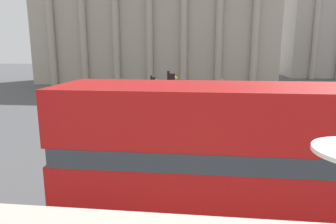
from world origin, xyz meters
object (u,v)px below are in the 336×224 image
(traffic_light_near, at_px, (170,104))
(traffic_light_mid, at_px, (153,93))
(double_decker_bus, at_px, (267,158))
(pedestrian_red, at_px, (157,88))
(pedestrian_white, at_px, (222,83))
(plaza_building_left, at_px, (157,24))

(traffic_light_near, height_order, traffic_light_mid, traffic_light_near)
(double_decker_bus, bearing_deg, pedestrian_red, 106.53)
(traffic_light_near, relative_size, pedestrian_white, 2.25)
(traffic_light_near, relative_size, pedestrian_red, 2.57)
(traffic_light_near, xyz_separation_m, traffic_light_mid, (-1.83, 6.57, -0.47))
(double_decker_bus, relative_size, pedestrian_red, 6.57)
(traffic_light_near, bearing_deg, pedestrian_red, 99.99)
(traffic_light_near, height_order, pedestrian_white, traffic_light_near)
(plaza_building_left, relative_size, traffic_light_mid, 10.50)
(traffic_light_mid, relative_size, pedestrian_white, 1.83)
(double_decker_bus, bearing_deg, pedestrian_white, 90.41)
(traffic_light_mid, bearing_deg, pedestrian_red, 96.93)
(traffic_light_near, bearing_deg, double_decker_bus, -60.39)
(plaza_building_left, height_order, pedestrian_red, plaza_building_left)
(traffic_light_near, xyz_separation_m, pedestrian_red, (-3.34, 18.96, -1.76))
(traffic_light_mid, relative_size, pedestrian_red, 2.09)
(double_decker_bus, relative_size, pedestrian_white, 5.74)
(traffic_light_mid, bearing_deg, traffic_light_near, -74.41)
(double_decker_bus, xyz_separation_m, pedestrian_white, (0.72, 28.51, -1.26))
(plaza_building_left, distance_m, traffic_light_near, 35.60)
(double_decker_bus, relative_size, traffic_light_mid, 3.14)
(plaza_building_left, xyz_separation_m, pedestrian_red, (2.38, -15.62, -7.97))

